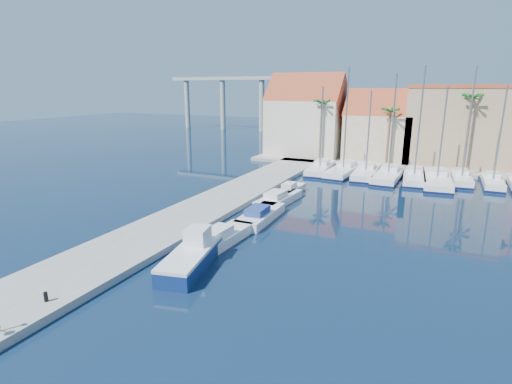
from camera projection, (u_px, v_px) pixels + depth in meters
ground at (215, 293)px, 23.23m from camera, size 260.00×260.00×0.00m
quay_west at (206, 208)px, 38.68m from camera, size 6.00×77.00×0.50m
shore_north at (432, 164)px, 61.13m from camera, size 54.00×16.00×0.50m
bollard at (46, 297)px, 21.24m from camera, size 0.21×0.21×0.53m
fishing_boat at (192, 256)px, 26.46m from camera, size 3.56×6.98×2.33m
motorboat_west_0 at (223, 236)px, 30.57m from camera, size 2.37×6.44×1.40m
motorboat_west_1 at (260, 215)px, 35.72m from camera, size 2.39×6.97×1.40m
motorboat_west_2 at (278, 199)px, 41.01m from camera, size 2.84×7.15×1.40m
motorboat_west_3 at (290, 190)px, 44.54m from camera, size 1.80×5.32×1.40m
sailboat_0 at (321, 168)px, 56.29m from camera, size 3.32×9.93×11.74m
sailboat_1 at (345, 170)px, 55.13m from camera, size 3.56×11.00×14.09m
sailboat_2 at (366, 172)px, 53.69m from camera, size 3.19×10.48×11.20m
sailboat_3 at (389, 174)px, 52.09m from camera, size 3.33×11.14×13.26m
sailboat_4 at (414, 176)px, 50.98m from camera, size 3.34×10.02×14.11m
sailboat_5 at (437, 179)px, 49.66m from camera, size 3.91×12.16×11.76m
sailboat_6 at (461, 178)px, 49.94m from camera, size 2.55×8.36×14.05m
sailboat_7 at (492, 181)px, 48.13m from camera, size 2.19×8.12×11.89m
building_0 at (306, 119)px, 66.86m from camera, size 12.30×9.00×13.50m
building_1 at (380, 129)px, 62.25m from camera, size 10.30×8.00×11.00m
building_2 at (459, 125)px, 58.38m from camera, size 14.20×10.20×11.50m
palm_0 at (322, 105)px, 60.19m from camera, size 2.60×2.60×10.15m
palm_1 at (390, 113)px, 56.33m from camera, size 2.60×2.60×9.15m
palm_2 at (472, 100)px, 51.76m from camera, size 2.60×2.60×11.15m
viaduct at (245, 93)px, 108.49m from camera, size 48.00×2.20×14.45m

